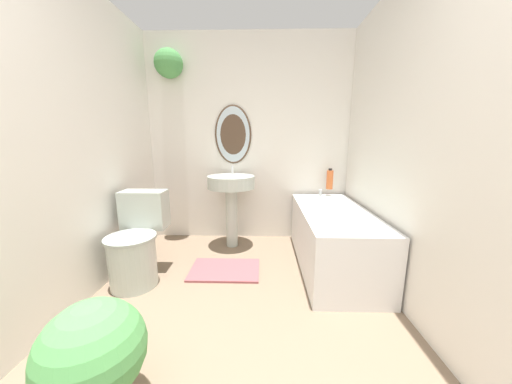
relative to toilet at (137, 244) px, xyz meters
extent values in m
cube|color=silver|center=(0.91, 1.09, 0.86)|extent=(2.47, 0.06, 2.40)
ellipsoid|color=#4C3828|center=(0.73, 1.05, 0.94)|extent=(0.43, 0.02, 0.68)
ellipsoid|color=silver|center=(0.73, 1.04, 0.94)|extent=(0.39, 0.01, 0.64)
cylinder|color=#9E6042|center=(0.04, 0.97, 1.77)|extent=(0.14, 0.14, 0.08)
sphere|color=#4C934C|center=(0.04, 0.97, 1.70)|extent=(0.31, 0.31, 0.31)
cube|color=silver|center=(-0.29, -0.37, 0.86)|extent=(0.06, 2.99, 2.40)
cube|color=silver|center=(2.12, -0.37, 0.86)|extent=(0.06, 2.99, 2.40)
cylinder|color=#B2BCB2|center=(0.00, -0.09, -0.13)|extent=(0.37, 0.37, 0.41)
cylinder|color=#97A097|center=(0.00, -0.09, 0.09)|extent=(0.40, 0.40, 0.02)
cube|color=#B2BCB2|center=(0.00, 0.20, 0.25)|extent=(0.40, 0.21, 0.35)
cylinder|color=#B2BCB2|center=(0.73, 0.76, 0.01)|extent=(0.13, 0.13, 0.68)
cylinder|color=#B2BCB2|center=(0.73, 0.76, 0.42)|extent=(0.52, 0.52, 0.14)
cylinder|color=silver|center=(0.73, 0.91, 0.53)|extent=(0.02, 0.02, 0.10)
cube|color=silver|center=(1.76, 0.31, -0.05)|extent=(0.63, 1.41, 0.56)
cube|color=#B2BCB2|center=(1.76, 0.31, 0.21)|extent=(0.53, 1.31, 0.04)
cylinder|color=silver|center=(1.76, 0.91, 0.27)|extent=(0.04, 0.04, 0.08)
cylinder|color=#DB6633|center=(1.87, 0.95, 0.42)|extent=(0.08, 0.08, 0.22)
cylinder|color=black|center=(1.87, 0.95, 0.54)|extent=(0.04, 0.04, 0.02)
sphere|color=#4C934C|center=(0.36, -1.13, 0.00)|extent=(0.43, 0.43, 0.43)
cube|color=#934C51|center=(0.73, 0.17, -0.33)|extent=(0.64, 0.43, 0.02)
camera|label=1|loc=(1.08, -2.04, 0.88)|focal=18.00mm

